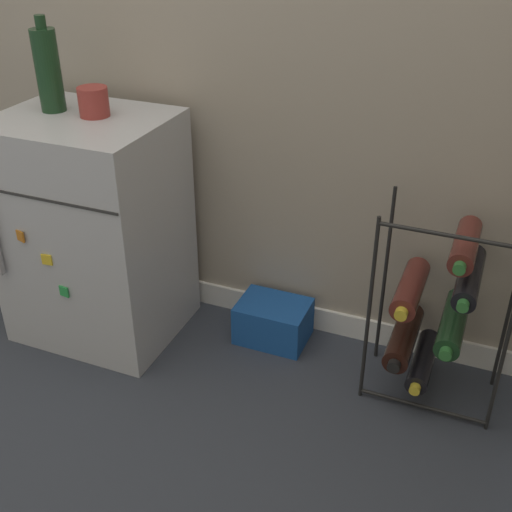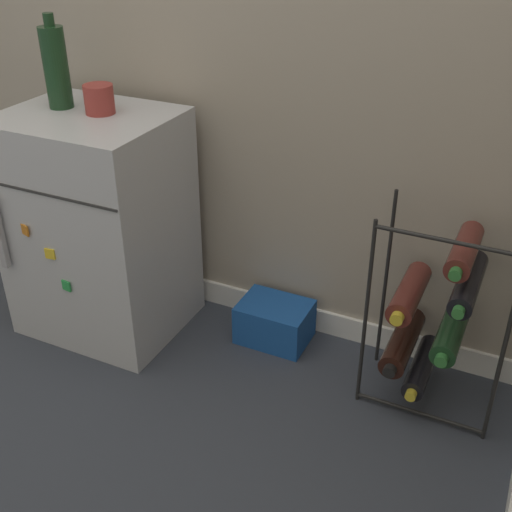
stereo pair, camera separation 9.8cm
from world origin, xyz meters
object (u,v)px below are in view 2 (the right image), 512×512
(mini_fridge, at_px, (100,225))
(wine_rack, at_px, (434,315))
(fridge_top_cup, at_px, (99,99))
(fridge_top_bottle, at_px, (56,67))
(soda_box, at_px, (275,322))

(mini_fridge, height_order, wine_rack, mini_fridge)
(mini_fridge, distance_m, fridge_top_cup, 0.45)
(mini_fridge, distance_m, wine_rack, 1.16)
(fridge_top_cup, bearing_deg, fridge_top_bottle, -179.18)
(wine_rack, bearing_deg, soda_box, 172.57)
(wine_rack, height_order, soda_box, wine_rack)
(fridge_top_cup, bearing_deg, wine_rack, 2.36)
(wine_rack, height_order, fridge_top_cup, fridge_top_cup)
(fridge_top_bottle, bearing_deg, wine_rack, 2.17)
(wine_rack, distance_m, soda_box, 0.60)
(mini_fridge, distance_m, soda_box, 0.71)
(mini_fridge, relative_size, wine_rack, 1.23)
(fridge_top_bottle, bearing_deg, fridge_top_cup, 0.82)
(wine_rack, distance_m, fridge_top_cup, 1.24)
(soda_box, xyz_separation_m, fridge_top_bottle, (-0.73, -0.12, 0.85))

